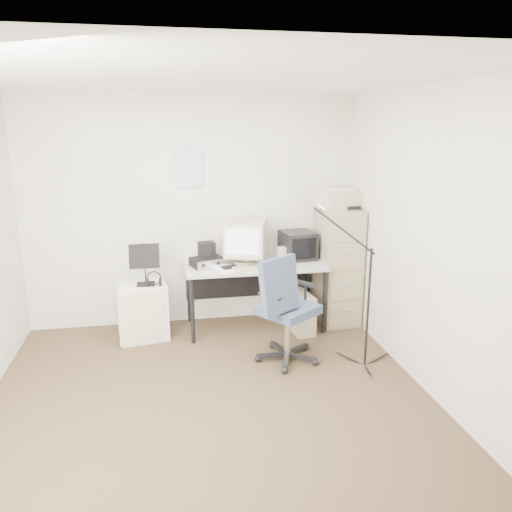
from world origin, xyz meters
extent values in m
cube|color=#3D2F1E|center=(0.00, 0.00, -0.01)|extent=(3.60, 3.60, 0.01)
cube|color=white|center=(0.00, 0.00, 2.50)|extent=(3.60, 3.60, 0.01)
cube|color=silver|center=(0.00, 1.80, 1.25)|extent=(3.60, 0.02, 2.50)
cube|color=silver|center=(0.00, -1.80, 1.25)|extent=(3.60, 0.02, 2.50)
cube|color=silver|center=(1.80, 0.00, 1.25)|extent=(0.02, 3.60, 2.50)
cube|color=white|center=(-0.02, 1.79, 1.75)|extent=(0.30, 0.02, 0.44)
cube|color=tan|center=(1.58, 1.48, 0.65)|extent=(0.40, 0.60, 1.30)
cube|color=#BFAE8D|center=(1.58, 1.50, 1.40)|extent=(0.56, 0.45, 0.19)
cube|color=#A3A4A0|center=(0.63, 1.45, 0.36)|extent=(1.50, 0.70, 0.73)
cube|color=#BFAE8D|center=(0.54, 1.51, 0.96)|extent=(0.53, 0.54, 0.46)
cube|color=black|center=(1.14, 1.58, 0.88)|extent=(0.39, 0.40, 0.31)
cube|color=beige|center=(0.94, 1.50, 0.81)|extent=(0.10, 0.10, 0.16)
cube|color=#BFAE8D|center=(0.59, 1.28, 0.74)|extent=(0.52, 0.33, 0.03)
cube|color=black|center=(0.92, 1.23, 0.74)|extent=(0.06, 0.10, 0.03)
cube|color=black|center=(0.12, 1.46, 0.78)|extent=(0.38, 0.32, 0.09)
cube|color=black|center=(0.12, 1.49, 0.90)|extent=(0.19, 0.18, 0.16)
cube|color=white|center=(0.30, 1.28, 0.74)|extent=(0.27, 0.32, 0.02)
cube|color=#BFAE8D|center=(1.10, 1.27, 0.21)|extent=(0.25, 0.47, 0.42)
cube|color=#343E56|center=(0.79, 0.60, 0.53)|extent=(0.85, 0.85, 1.06)
cube|color=silver|center=(-0.57, 1.38, 0.30)|extent=(0.54, 0.46, 0.60)
cube|color=black|center=(-0.52, 1.34, 0.82)|extent=(0.34, 0.26, 0.44)
torus|color=black|center=(-0.44, 1.28, 0.65)|extent=(0.21, 0.21, 0.03)
cylinder|color=black|center=(1.48, 0.37, 0.74)|extent=(0.03, 0.03, 1.47)
camera|label=1|loc=(-0.31, -3.64, 2.18)|focal=35.00mm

